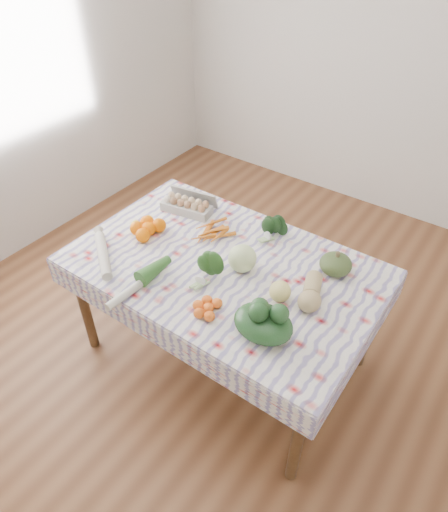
% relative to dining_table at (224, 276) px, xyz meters
% --- Properties ---
extents(ground, '(4.50, 4.50, 0.00)m').
position_rel_dining_table_xyz_m(ground, '(0.00, 0.00, -0.68)').
color(ground, brown).
rests_on(ground, ground).
extents(wall_back, '(4.00, 0.04, 2.80)m').
position_rel_dining_table_xyz_m(wall_back, '(0.00, 2.25, 0.72)').
color(wall_back, silver).
rests_on(wall_back, ground).
extents(dining_table, '(1.60, 1.00, 0.75)m').
position_rel_dining_table_xyz_m(dining_table, '(0.00, 0.00, 0.00)').
color(dining_table, brown).
rests_on(dining_table, ground).
extents(tablecloth, '(1.66, 1.06, 0.01)m').
position_rel_dining_table_xyz_m(tablecloth, '(0.00, 0.00, 0.08)').
color(tablecloth, white).
rests_on(tablecloth, dining_table).
extents(egg_carton, '(0.34, 0.18, 0.08)m').
position_rel_dining_table_xyz_m(egg_carton, '(-0.48, 0.27, 0.13)').
color(egg_carton, '#B0B0AB').
rests_on(egg_carton, tablecloth).
extents(carrot_bunch, '(0.29, 0.28, 0.04)m').
position_rel_dining_table_xyz_m(carrot_bunch, '(-0.19, 0.17, 0.10)').
color(carrot_bunch, orange).
rests_on(carrot_bunch, tablecloth).
extents(kale_bunch, '(0.17, 0.16, 0.12)m').
position_rel_dining_table_xyz_m(kale_bunch, '(0.10, 0.36, 0.15)').
color(kale_bunch, '#153414').
rests_on(kale_bunch, tablecloth).
extents(kabocha_squash, '(0.22, 0.22, 0.11)m').
position_rel_dining_table_xyz_m(kabocha_squash, '(0.52, 0.29, 0.14)').
color(kabocha_squash, '#405529').
rests_on(kabocha_squash, tablecloth).
extents(cabbage, '(0.17, 0.17, 0.15)m').
position_rel_dining_table_xyz_m(cabbage, '(0.10, 0.02, 0.16)').
color(cabbage, beige).
rests_on(cabbage, tablecloth).
extents(butternut_squash, '(0.19, 0.27, 0.11)m').
position_rel_dining_table_xyz_m(butternut_squash, '(0.51, 0.03, 0.14)').
color(butternut_squash, tan).
rests_on(butternut_squash, tablecloth).
extents(orange_cluster, '(0.28, 0.28, 0.09)m').
position_rel_dining_table_xyz_m(orange_cluster, '(-0.51, -0.04, 0.13)').
color(orange_cluster, '#FF6C00').
rests_on(orange_cluster, tablecloth).
extents(broccoli, '(0.14, 0.14, 0.10)m').
position_rel_dining_table_xyz_m(broccoli, '(0.00, -0.16, 0.14)').
color(broccoli, '#214E1A').
rests_on(broccoli, tablecloth).
extents(mandarin_cluster, '(0.22, 0.22, 0.06)m').
position_rel_dining_table_xyz_m(mandarin_cluster, '(0.14, -0.33, 0.11)').
color(mandarin_cluster, orange).
rests_on(mandarin_cluster, tablecloth).
extents(grapefruit, '(0.14, 0.14, 0.11)m').
position_rel_dining_table_xyz_m(grapefruit, '(0.38, -0.06, 0.14)').
color(grapefruit, '#F2E57B').
rests_on(grapefruit, tablecloth).
extents(spinach_bag, '(0.31, 0.26, 0.13)m').
position_rel_dining_table_xyz_m(spinach_bag, '(0.43, -0.29, 0.15)').
color(spinach_bag, '#163518').
rests_on(spinach_bag, tablecloth).
extents(daikon, '(0.35, 0.28, 0.06)m').
position_rel_dining_table_xyz_m(daikon, '(-0.56, -0.35, 0.11)').
color(daikon, beige).
rests_on(daikon, tablecloth).
extents(leek, '(0.07, 0.42, 0.05)m').
position_rel_dining_table_xyz_m(leek, '(-0.25, -0.40, 0.11)').
color(leek, beige).
rests_on(leek, tablecloth).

